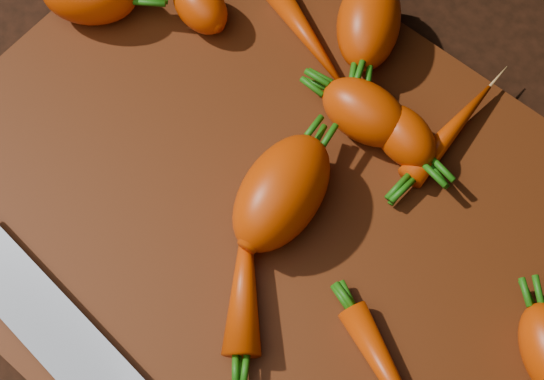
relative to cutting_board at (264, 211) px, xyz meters
The scene contains 11 objects.
ground 0.01m from the cutting_board, ahead, with size 2.00×2.00×0.01m, color black.
cutting_board is the anchor object (origin of this frame).
carrot_1 0.18m from the cutting_board, 147.00° to the left, with size 0.06×0.04×0.04m, color #C83600.
carrot_2 0.17m from the cutting_board, 100.73° to the left, with size 0.09×0.05×0.05m, color #C83600.
carrot_3 0.04m from the cutting_board, 45.81° to the left, with size 0.10×0.06×0.06m, color #C83600.
carrot_4 0.11m from the cutting_board, 82.06° to the left, with size 0.07×0.04×0.04m, color #C83600.
carrot_5 0.12m from the cutting_board, 65.61° to the left, with size 0.06×0.04×0.04m, color #C83600.
carrot_7 0.16m from the cutting_board, 62.37° to the left, with size 0.10×0.02×0.02m, color #C83600.
carrot_9 0.06m from the cutting_board, 62.67° to the right, with size 0.11×0.03×0.03m, color #C83600.
carrot_10 0.15m from the cutting_board, 116.11° to the left, with size 0.10×0.02×0.02m, color #C83600.
knife 0.17m from the cutting_board, 94.49° to the right, with size 0.38×0.06×0.02m.
Camera 1 is at (0.13, -0.15, 0.54)m, focal length 50.00 mm.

